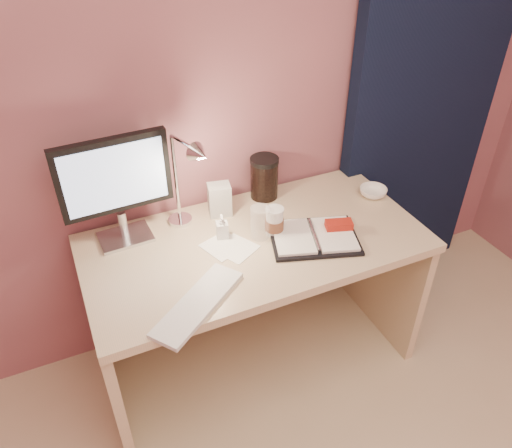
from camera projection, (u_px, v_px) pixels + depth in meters
name	position (u px, v px, depth m)	size (l,w,h in m)	color
room	(412.00, 85.00, 2.36)	(3.50, 3.50, 3.50)	#C6B28E
desk	(249.00, 270.00, 2.24)	(1.40, 0.70, 0.73)	tan
monitor	(115.00, 182.00, 1.90)	(0.43, 0.16, 0.46)	silver
keyboard	(198.00, 304.00, 1.74)	(0.41, 0.12, 0.02)	silver
planner	(316.00, 236.00, 2.05)	(0.42, 0.36, 0.06)	black
paper_a	(224.00, 246.00, 2.02)	(0.15, 0.15, 0.00)	white
paper_b	(296.00, 241.00, 2.04)	(0.15, 0.15, 0.00)	white
paper_c	(236.00, 249.00, 2.00)	(0.14, 0.14, 0.00)	white
coffee_cup	(274.00, 222.00, 2.05)	(0.08, 0.08, 0.13)	silver
clear_cup	(260.00, 222.00, 2.03)	(0.08, 0.08, 0.14)	white
bowl	(373.00, 192.00, 2.31)	(0.13, 0.13, 0.04)	white
lotion_bottle	(222.00, 226.00, 2.04)	(0.05, 0.05, 0.11)	silver
dark_jar	(264.00, 180.00, 2.27)	(0.13, 0.13, 0.18)	black
product_box	(220.00, 200.00, 2.17)	(0.10, 0.08, 0.14)	silver
desk_lamp	(173.00, 181.00, 1.91)	(0.16, 0.27, 0.44)	silver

